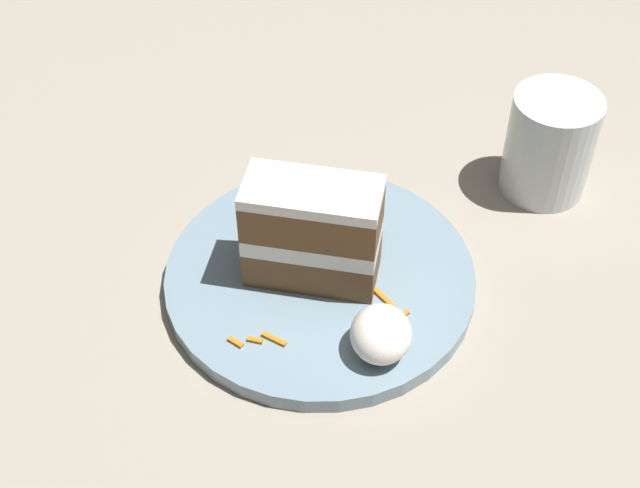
% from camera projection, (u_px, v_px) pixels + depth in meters
% --- Properties ---
extents(ground_plane, '(6.00, 6.00, 0.00)m').
position_uv_depth(ground_plane, '(291.00, 356.00, 0.74)').
color(ground_plane, '#4C4742').
rests_on(ground_plane, ground).
extents(dining_table, '(1.21, 0.81, 0.03)m').
position_uv_depth(dining_table, '(290.00, 345.00, 0.73)').
color(dining_table, gray).
rests_on(dining_table, ground).
extents(plate, '(0.26, 0.26, 0.01)m').
position_uv_depth(plate, '(320.00, 278.00, 0.75)').
color(plate, gray).
rests_on(plate, dining_table).
extents(cake_slice, '(0.06, 0.11, 0.09)m').
position_uv_depth(cake_slice, '(312.00, 232.00, 0.71)').
color(cake_slice, brown).
rests_on(cake_slice, plate).
extents(cream_dollop, '(0.05, 0.05, 0.04)m').
position_uv_depth(cream_dollop, '(381.00, 334.00, 0.67)').
color(cream_dollop, white).
rests_on(cream_dollop, plate).
extents(orange_garnish, '(0.05, 0.05, 0.01)m').
position_uv_depth(orange_garnish, '(348.00, 196.00, 0.80)').
color(orange_garnish, orange).
rests_on(orange_garnish, plate).
extents(carrot_shreds_scatter, '(0.07, 0.14, 0.00)m').
position_uv_depth(carrot_shreds_scatter, '(321.00, 324.00, 0.70)').
color(carrot_shreds_scatter, orange).
rests_on(carrot_shreds_scatter, plate).
extents(drinking_glass, '(0.08, 0.08, 0.10)m').
position_uv_depth(drinking_glass, '(548.00, 150.00, 0.81)').
color(drinking_glass, silver).
rests_on(drinking_glass, dining_table).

